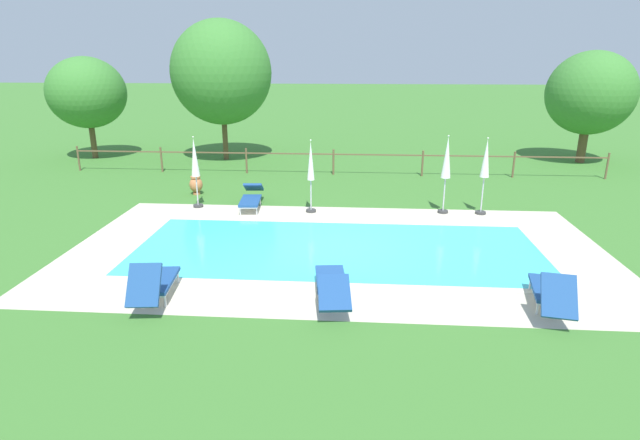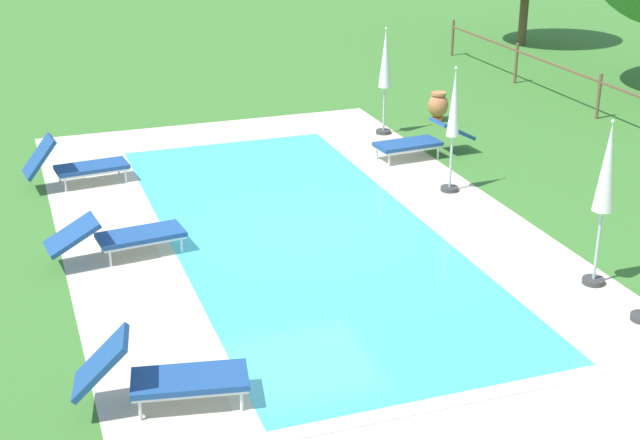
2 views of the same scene
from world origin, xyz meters
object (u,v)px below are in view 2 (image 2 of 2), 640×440
Objects in this scene: sun_lounger_north_end at (77,165)px; patio_umbrella_closed_row_mid_east at (385,66)px; terracotta_urn_near_fence at (438,105)px; sun_lounger_north_far at (121,236)px; patio_umbrella_closed_row_centre at (454,115)px; patio_umbrella_closed_row_west at (606,177)px; sun_lounger_north_mid at (164,376)px; sun_lounger_north_near_steps at (421,140)px.

patio_umbrella_closed_row_mid_east is at bearing 99.90° from sun_lounger_north_end.
terracotta_urn_near_fence is at bearing 108.86° from patio_umbrella_closed_row_mid_east.
sun_lounger_north_end is 6.79m from patio_umbrella_closed_row_mid_east.
sun_lounger_north_far is at bearing -56.49° from terracotta_urn_near_fence.
patio_umbrella_closed_row_mid_east reaches higher than patio_umbrella_closed_row_centre.
patio_umbrella_closed_row_west reaches higher than sun_lounger_north_end.
terracotta_urn_near_fence is (-0.54, 1.57, -1.14)m from patio_umbrella_closed_row_mid_east.
sun_lounger_north_far is 6.19m from patio_umbrella_closed_row_centre.
sun_lounger_north_end is 0.83× the size of patio_umbrella_closed_row_mid_east.
terracotta_urn_near_fence is (-8.38, 1.65, -1.26)m from patio_umbrella_closed_row_west.
sun_lounger_north_end reaches higher than sun_lounger_north_far.
sun_lounger_north_mid is 3.03× the size of terracotta_urn_near_fence.
patio_umbrella_closed_row_centre is (-0.96, 6.02, 1.07)m from sun_lounger_north_far.
sun_lounger_north_near_steps is 7.00m from sun_lounger_north_far.
patio_umbrella_closed_row_west is at bearing 62.96° from sun_lounger_north_far.
sun_lounger_north_near_steps is 6.23m from patio_umbrella_closed_row_west.
terracotta_urn_near_fence is (-1.69, 8.17, -0.04)m from sun_lounger_north_end.
sun_lounger_north_mid is 0.82× the size of patio_umbrella_closed_row_west.
patio_umbrella_closed_row_mid_east is (-7.85, 0.08, -0.13)m from patio_umbrella_closed_row_west.
terracotta_urn_near_fence is (-9.43, 8.00, -0.03)m from sun_lounger_north_mid.
sun_lounger_north_near_steps is 9.66m from sun_lounger_north_mid.
sun_lounger_north_end is at bearing -135.76° from patio_umbrella_closed_row_west.
sun_lounger_north_far is 7.92m from patio_umbrella_closed_row_mid_east.
patio_umbrella_closed_row_mid_east is 2.01m from terracotta_urn_near_fence.
patio_umbrella_closed_row_west is at bearing 99.37° from sun_lounger_north_mid.
patio_umbrella_closed_row_centre reaches higher than terracotta_urn_near_fence.
patio_umbrella_closed_row_mid_east reaches higher than sun_lounger_north_far.
patio_umbrella_closed_row_mid_east is 3.51× the size of terracotta_urn_near_fence.
patio_umbrella_closed_row_mid_east is at bearing -178.00° from sun_lounger_north_near_steps.
sun_lounger_north_mid reaches higher than terracotta_urn_near_fence.
terracotta_urn_near_fence is (-4.25, 1.85, -1.07)m from patio_umbrella_closed_row_centre.
sun_lounger_north_mid is at bearing -42.27° from sun_lounger_north_near_steps.
sun_lounger_north_far is (2.92, -6.36, 0.00)m from sun_lounger_north_near_steps.
patio_umbrella_closed_row_centre reaches higher than sun_lounger_north_near_steps.
patio_umbrella_closed_row_mid_east reaches higher than terracotta_urn_near_fence.
sun_lounger_north_end is 8.34m from terracotta_urn_near_fence.
sun_lounger_north_end reaches higher than sun_lounger_north_mid.
sun_lounger_north_end is (-0.60, -6.66, 0.04)m from sun_lounger_north_near_steps.
sun_lounger_north_near_steps is at bearing 137.73° from sun_lounger_north_mid.
patio_umbrella_closed_row_centre is 0.99× the size of patio_umbrella_closed_row_mid_east.
sun_lounger_north_mid is at bearing -35.88° from patio_umbrella_closed_row_mid_east.
patio_umbrella_closed_row_mid_east is (-8.90, 6.43, 1.11)m from sun_lounger_north_mid.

